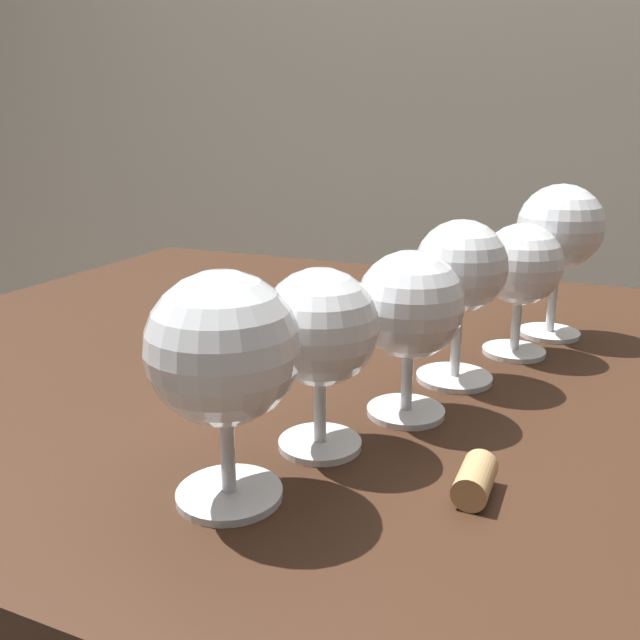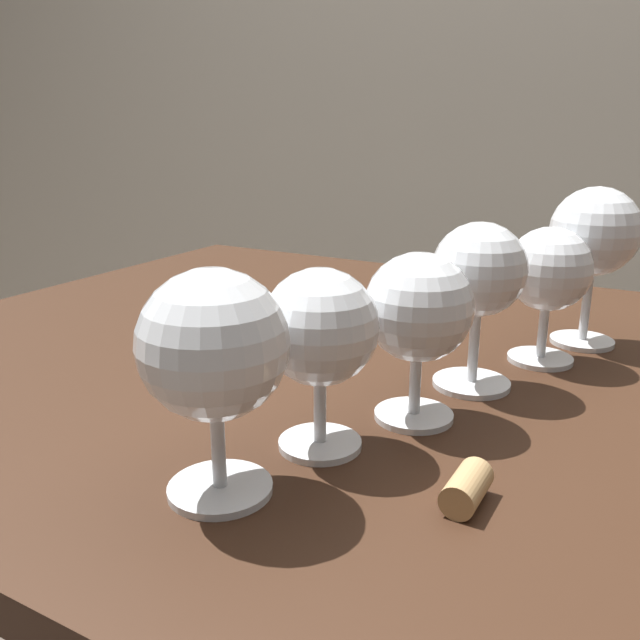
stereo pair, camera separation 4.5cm
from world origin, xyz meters
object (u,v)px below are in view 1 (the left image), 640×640
(wine_glass_amber, at_px, (223,352))
(wine_glass_merlot, at_px, (320,330))
(wine_glass_pinot, at_px, (461,272))
(wine_glass_port, at_px, (521,268))
(wine_glass_rose, at_px, (410,309))
(wine_glass_cabernet, at_px, (560,231))
(cork, at_px, (475,480))

(wine_glass_amber, height_order, wine_glass_merlot, wine_glass_amber)
(wine_glass_amber, bearing_deg, wine_glass_pinot, 70.96)
(wine_glass_port, bearing_deg, wine_glass_pinot, -112.75)
(wine_glass_pinot, distance_m, wine_glass_port, 0.10)
(wine_glass_pinot, bearing_deg, wine_glass_port, 67.25)
(wine_glass_rose, relative_size, wine_glass_cabernet, 0.81)
(wine_glass_port, bearing_deg, wine_glass_merlot, -111.12)
(wine_glass_rose, height_order, cork, wine_glass_rose)
(wine_glass_amber, bearing_deg, wine_glass_rose, 67.70)
(wine_glass_pinot, xyz_separation_m, wine_glass_port, (0.04, 0.09, -0.01))
(wine_glass_port, xyz_separation_m, wine_glass_cabernet, (0.03, 0.08, 0.03))
(wine_glass_merlot, bearing_deg, cork, -10.38)
(wine_glass_rose, distance_m, wine_glass_cabernet, 0.27)
(wine_glass_rose, distance_m, cork, 0.14)
(wine_glass_merlot, xyz_separation_m, wine_glass_rose, (0.04, 0.08, -0.00))
(wine_glass_merlot, relative_size, wine_glass_rose, 0.99)
(wine_glass_amber, distance_m, wine_glass_pinot, 0.26)
(wine_glass_rose, distance_m, wine_glass_port, 0.19)
(wine_glass_merlot, distance_m, wine_glass_pinot, 0.18)
(wine_glass_pinot, bearing_deg, wine_glass_cabernet, 68.75)
(wine_glass_rose, bearing_deg, wine_glass_amber, -112.30)
(wine_glass_merlot, xyz_separation_m, cork, (0.11, -0.02, -0.08))
(cork, bearing_deg, wine_glass_cabernet, 87.96)
(wine_glass_amber, distance_m, wine_glass_merlot, 0.09)
(wine_glass_amber, relative_size, wine_glass_pinot, 1.00)
(wine_glass_rose, distance_m, wine_glass_pinot, 0.09)
(wine_glass_pinot, xyz_separation_m, wine_glass_cabernet, (0.07, 0.17, 0.01))
(wine_glass_amber, relative_size, wine_glass_merlot, 1.10)
(wine_glass_cabernet, bearing_deg, wine_glass_rose, -108.44)
(wine_glass_amber, height_order, cork, wine_glass_amber)
(wine_glass_amber, height_order, wine_glass_pinot, same)
(wine_glass_rose, xyz_separation_m, cork, (0.07, -0.10, -0.08))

